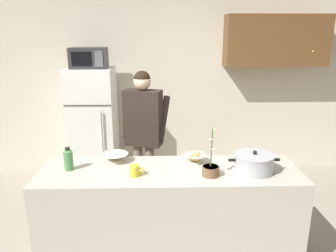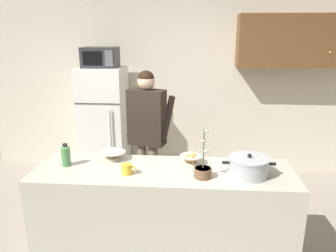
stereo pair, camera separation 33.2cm
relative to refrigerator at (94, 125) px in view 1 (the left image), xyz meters
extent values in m
cube|color=beige|center=(1.05, 0.45, 0.48)|extent=(6.00, 0.12, 2.60)
cube|color=brown|center=(2.65, 0.22, 1.18)|extent=(1.47, 0.34, 0.72)
sphere|color=gold|center=(3.13, 0.05, 1.03)|extent=(0.03, 0.03, 0.03)
cube|color=#BCB7A8|center=(1.05, -1.85, -0.36)|extent=(2.34, 0.68, 0.92)
cube|color=white|center=(0.00, 0.00, 0.00)|extent=(0.64, 0.64, 1.63)
cube|color=#333333|center=(0.00, -0.32, 0.36)|extent=(0.63, 0.01, 0.01)
cylinder|color=#B2B2B7|center=(0.18, -0.35, -0.08)|extent=(0.02, 0.02, 0.74)
cube|color=#2D2D30|center=(0.00, -0.02, 0.96)|extent=(0.48, 0.36, 0.28)
cube|color=black|center=(-0.06, -0.20, 0.96)|extent=(0.26, 0.01, 0.18)
cube|color=#59595B|center=(0.17, -0.20, 0.96)|extent=(0.11, 0.01, 0.21)
cylinder|color=#726656|center=(0.84, -0.92, -0.40)|extent=(0.11, 0.11, 0.83)
cylinder|color=#726656|center=(0.69, -0.88, -0.40)|extent=(0.11, 0.11, 0.83)
cube|color=#2D231E|center=(0.77, -0.90, 0.34)|extent=(0.47, 0.31, 0.65)
sphere|color=beige|center=(0.77, -0.90, 0.76)|extent=(0.20, 0.20, 0.20)
sphere|color=black|center=(0.77, -0.90, 0.79)|extent=(0.19, 0.19, 0.19)
cylinder|color=#2D231E|center=(1.01, -0.84, 0.32)|extent=(0.18, 0.39, 0.50)
cylinder|color=#2D231E|center=(0.59, -0.73, 0.32)|extent=(0.18, 0.39, 0.50)
cylinder|color=#ADAFB5|center=(1.79, -1.90, 0.18)|extent=(0.33, 0.33, 0.15)
cylinder|color=#ADAFB5|center=(1.79, -1.90, 0.26)|extent=(0.34, 0.34, 0.02)
sphere|color=black|center=(1.79, -1.90, 0.28)|extent=(0.04, 0.04, 0.04)
cube|color=black|center=(1.59, -1.90, 0.21)|extent=(0.06, 0.02, 0.02)
cube|color=black|center=(1.99, -1.90, 0.21)|extent=(0.06, 0.02, 0.02)
cylinder|color=yellow|center=(0.74, -1.96, 0.15)|extent=(0.09, 0.09, 0.10)
torus|color=yellow|center=(0.79, -1.96, 0.15)|extent=(0.06, 0.01, 0.06)
cylinder|color=beige|center=(1.29, -1.69, 0.11)|extent=(0.11, 0.11, 0.02)
cone|color=beige|center=(1.29, -1.69, 0.15)|extent=(0.21, 0.21, 0.06)
sphere|color=tan|center=(1.26, -1.71, 0.17)|extent=(0.07, 0.07, 0.07)
sphere|color=tan|center=(1.32, -1.66, 0.17)|extent=(0.07, 0.07, 0.07)
sphere|color=tan|center=(1.30, -1.73, 0.17)|extent=(0.07, 0.07, 0.07)
cylinder|color=beige|center=(0.54, -1.64, 0.11)|extent=(0.14, 0.14, 0.02)
cone|color=beige|center=(0.54, -1.64, 0.15)|extent=(0.25, 0.25, 0.06)
cylinder|color=#4C8C4C|center=(0.14, -1.82, 0.19)|extent=(0.08, 0.08, 0.17)
cone|color=#4C8C4C|center=(0.14, -1.82, 0.29)|extent=(0.08, 0.08, 0.03)
cylinder|color=#262626|center=(0.14, -1.82, 0.31)|extent=(0.05, 0.05, 0.02)
cylinder|color=brown|center=(1.40, -1.98, 0.15)|extent=(0.15, 0.15, 0.09)
cylinder|color=#38281E|center=(1.40, -1.98, 0.18)|extent=(0.14, 0.14, 0.01)
cylinder|color=#4C7238|center=(1.40, -1.98, 0.36)|extent=(0.01, 0.03, 0.35)
ellipsoid|color=beige|center=(1.41, -1.99, 0.34)|extent=(0.04, 0.03, 0.02)
ellipsoid|color=beige|center=(1.39, -1.98, 0.43)|extent=(0.04, 0.03, 0.02)
ellipsoid|color=beige|center=(1.41, -1.98, 0.52)|extent=(0.04, 0.03, 0.02)
camera|label=1|loc=(0.96, -4.49, 1.29)|focal=34.15mm
camera|label=2|loc=(1.29, -4.48, 1.29)|focal=34.15mm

